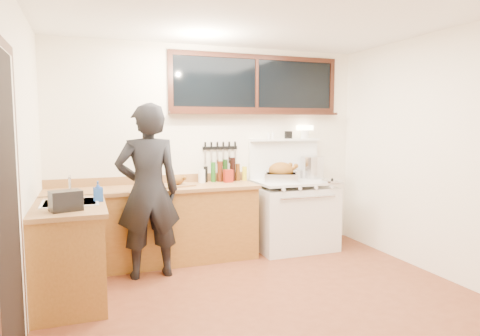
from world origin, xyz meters
name	(u,v)px	position (x,y,z in m)	size (l,w,h in m)	color
ground_plane	(266,301)	(0.00, 0.00, -0.01)	(4.00, 3.50, 0.02)	brown
room_shell	(267,122)	(0.00, 0.00, 1.65)	(4.10, 3.60, 2.65)	white
counter_back	(154,225)	(-0.80, 1.45, 0.45)	(2.44, 0.64, 1.00)	brown
counter_left	(70,253)	(-1.70, 0.62, 0.45)	(0.64, 1.09, 0.90)	brown
sink_unit	(70,209)	(-1.68, 0.70, 0.85)	(0.50, 0.45, 0.37)	white
vintage_stove	(294,213)	(1.00, 1.41, 0.47)	(1.02, 0.74, 1.61)	white
back_window	(257,90)	(0.60, 1.72, 2.06)	(2.32, 0.13, 0.77)	black
left_doorway	(9,212)	(-1.99, -0.55, 1.09)	(0.02, 1.04, 2.17)	black
knife_strip	(220,149)	(0.10, 1.73, 1.31)	(0.46, 0.03, 0.28)	black
man	(148,191)	(-0.92, 1.02, 0.92)	(0.68, 0.46, 1.84)	black
soap_bottle	(98,191)	(-1.43, 0.71, 1.00)	(0.09, 0.09, 0.19)	#214EA8
toaster	(66,201)	(-1.70, 0.34, 0.99)	(0.29, 0.23, 0.17)	black
cutting_board	(176,182)	(-0.54, 1.42, 0.95)	(0.45, 0.39, 0.14)	olive
roast_turkey	(281,173)	(0.81, 1.40, 1.00)	(0.51, 0.46, 0.24)	silver
stockpot	(312,167)	(1.33, 1.53, 1.05)	(0.42, 0.42, 0.29)	silver
saucepan	(297,174)	(1.15, 1.60, 0.95)	(0.17, 0.27, 0.11)	silver
pot_lid	(332,181)	(1.39, 1.12, 0.91)	(0.30, 0.30, 0.04)	silver
coffee_tin	(228,176)	(0.14, 1.53, 0.98)	(0.11, 0.09, 0.16)	maroon
pitcher	(202,176)	(-0.18, 1.60, 0.98)	(0.10, 0.10, 0.16)	white
bottle_cluster	(226,171)	(0.15, 1.63, 1.03)	(0.58, 0.07, 0.30)	black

